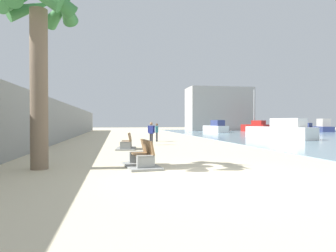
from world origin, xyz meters
TOP-DOWN VIEW (x-y plane):
  - ground_plane at (0.00, 18.00)m, footprint 120.00×120.00m
  - seawall at (-7.50, 18.00)m, footprint 0.80×64.00m
  - palm_tree at (-5.33, 2.35)m, footprint 2.84×2.89m
  - bench_near at (-1.83, 2.26)m, footprint 1.37×2.23m
  - bench_far at (-2.13, 9.47)m, footprint 1.30×2.20m
  - person_walking at (0.59, 15.99)m, footprint 0.30×0.49m
  - person_standing at (-0.29, 12.41)m, footprint 0.48×0.31m
  - boat_far_right at (30.85, 35.60)m, footprint 4.00×7.15m
  - boat_outer at (20.25, 37.95)m, footprint 4.11×4.71m
  - boat_nearest at (12.74, 36.37)m, footprint 2.37×6.06m
  - boat_mid_bay at (12.67, 17.58)m, footprint 3.56×7.77m
  - boat_far_left at (25.01, 34.03)m, footprint 4.93×6.93m
  - harbor_building at (16.70, 46.00)m, footprint 12.00×6.00m

SIDE VIEW (x-z plane):
  - ground_plane at x=0.00m, z-range 0.00..0.00m
  - bench_near at x=-1.83m, z-range -0.26..0.72m
  - bench_far at x=-2.13m, z-range -0.26..0.72m
  - boat_far_left at x=25.01m, z-range -0.15..1.29m
  - boat_nearest at x=12.74m, z-range -0.20..1.66m
  - boat_mid_bay at x=12.67m, z-range -0.19..1.73m
  - boat_outer at x=20.25m, z-range -2.72..4.28m
  - boat_far_right at x=30.85m, z-range -0.26..1.85m
  - person_walking at x=0.59m, z-range 0.11..1.61m
  - person_standing at x=-0.29m, z-range 0.13..1.74m
  - seawall at x=-7.50m, z-range 0.00..3.27m
  - harbor_building at x=16.70m, z-range 0.00..8.10m
  - palm_tree at x=-5.33m, z-range 1.52..8.14m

